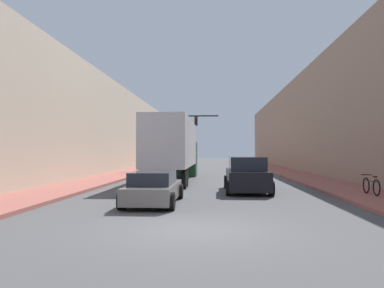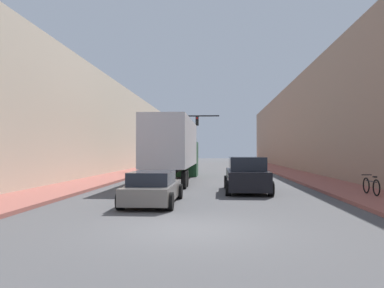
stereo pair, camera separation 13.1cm
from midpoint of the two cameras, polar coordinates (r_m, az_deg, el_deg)
ground_plane at (r=10.08m, az=-0.27°, el=-12.93°), size 200.00×200.00×0.00m
sidewalk_right at (r=40.45m, az=13.18°, el=-3.90°), size 3.04×80.00×0.15m
sidewalk_left at (r=40.69m, az=-7.79°, el=-3.90°), size 3.04×80.00×0.15m
building_right at (r=41.49m, az=19.33°, el=2.86°), size 6.00×80.00×9.77m
building_left at (r=41.84m, az=-13.86°, el=2.07°), size 6.00×80.00×8.71m
semi_truck at (r=25.88m, az=-2.89°, el=-0.57°), size 2.57×13.13×4.12m
sedan_car at (r=14.85m, az=-6.07°, el=-6.69°), size 1.99×4.55×1.28m
suv_car at (r=19.29m, az=8.12°, el=-4.74°), size 2.20×4.94×1.78m
traffic_signal_gantry at (r=37.20m, az=-3.68°, el=2.02°), size 6.65×0.35×5.86m
parked_bicycle at (r=18.37m, az=25.45°, el=-5.79°), size 0.44×1.83×0.86m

